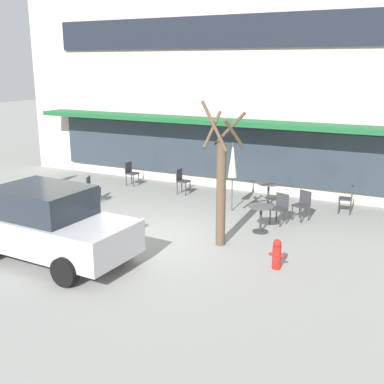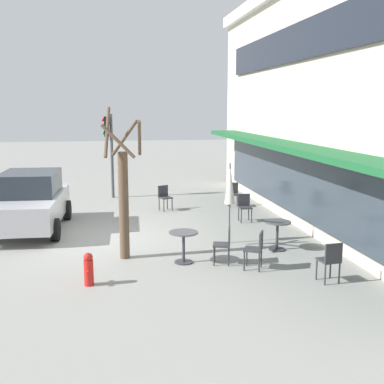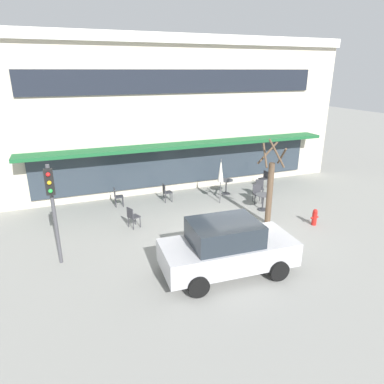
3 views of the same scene
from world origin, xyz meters
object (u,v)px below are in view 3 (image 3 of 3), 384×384
Objects in this scene: patio_umbrella_green_folded at (221,171)px; cafe_chair_3 at (264,178)px; cafe_chair_1 at (259,187)px; street_tree at (270,188)px; cafe_table_streetside at (263,199)px; traffic_light_pole at (52,200)px; fire_hydrant at (315,217)px; parked_sedan at (227,247)px; cafe_chair_2 at (257,192)px; cafe_chair_4 at (166,191)px; cafe_table_near_wall at (226,184)px; cafe_chair_0 at (117,196)px; cafe_chair_5 at (132,216)px.

patio_umbrella_green_folded is 2.47× the size of cafe_chair_3.
street_tree is (-1.38, -2.93, 1.06)m from cafe_chair_1.
patio_umbrella_green_folded is (-1.46, 1.50, 1.11)m from cafe_table_streetside.
traffic_light_pole is 4.82× the size of fire_hydrant.
cafe_table_streetside is at bearing 46.20° from parked_sedan.
street_tree reaches higher than cafe_chair_2.
cafe_chair_3 is 5.00m from street_tree.
parked_sedan is 5.66m from traffic_light_pole.
cafe_chair_4 is 0.21× the size of parked_sedan.
street_tree is (-0.01, -3.93, 1.07)m from cafe_table_near_wall.
parked_sedan is (-4.65, -5.61, 0.35)m from cafe_chair_1.
cafe_chair_0 is at bearing 163.85° from patio_umbrella_green_folded.
patio_umbrella_green_folded is 4.67m from fire_hydrant.
cafe_chair_3 is at bearing 6.38° from cafe_table_near_wall.
cafe_chair_1 is 1.26× the size of fire_hydrant.
parked_sedan is (2.29, -6.91, 0.35)m from cafe_chair_0.
cafe_chair_1 is at bearing 50.35° from parked_sedan.
cafe_table_streetside is 3.40m from cafe_chair_3.
patio_umbrella_green_folded is 0.51× the size of parked_sedan.
cafe_chair_1 is 0.21× the size of parked_sedan.
cafe_table_streetside is at bearing -34.31° from cafe_chair_4.
cafe_chair_3 is at bearing 49.43° from cafe_chair_1.
patio_umbrella_green_folded is 6.10m from parked_sedan.
parked_sedan is 6.07× the size of fire_hydrant.
parked_sedan is 4.28m from street_tree.
cafe_chair_2 is 0.21× the size of parked_sedan.
cafe_chair_2 is 1.00× the size of cafe_chair_3.
patio_umbrella_green_folded reaches higher than cafe_table_streetside.
street_tree is at bearing 154.94° from fire_hydrant.
fire_hydrant is (5.00, 1.87, -0.53)m from parked_sedan.
cafe_chair_1 is 0.26× the size of traffic_light_pole.
cafe_chair_5 is 4.81m from parked_sedan.
cafe_chair_0 is at bearing 155.12° from cafe_table_streetside.
cafe_chair_0 is 0.24× the size of street_tree.
cafe_chair_5 reaches higher than cafe_table_streetside.
cafe_chair_5 is at bearing 163.14° from street_tree.
fire_hydrant is at bearing -3.15° from traffic_light_pole.
cafe_chair_1 is at bearing 63.85° from cafe_table_streetside.
cafe_chair_2 is (-0.50, -0.62, 0.00)m from cafe_chair_1.
fire_hydrant is (0.35, -3.74, -0.17)m from cafe_chair_1.
traffic_light_pole is (-9.07, -2.58, 1.77)m from cafe_chair_2.
cafe_table_streetside is at bearing 65.73° from street_tree.
street_tree is at bearing -16.86° from cafe_chair_5.
street_tree is (3.22, -3.99, 1.06)m from cafe_chair_4.
fire_hydrant is (1.74, -0.81, -1.23)m from street_tree.
cafe_table_streetside is 2.46m from fire_hydrant.
street_tree is at bearing 1.86° from traffic_light_pole.
patio_umbrella_green_folded is 2.47× the size of cafe_chair_0.
parked_sedan is at bearing -63.92° from cafe_chair_5.
patio_umbrella_green_folded reaches higher than cafe_chair_0.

